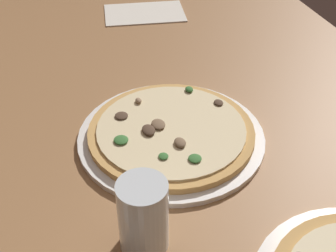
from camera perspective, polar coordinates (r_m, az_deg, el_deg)
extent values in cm
cube|color=#996B42|center=(82.86, -0.38, -2.82)|extent=(150.00, 110.00, 4.00)
cylinder|color=white|center=(81.57, 0.38, -1.30)|extent=(33.20, 33.20, 1.00)
cylinder|color=tan|center=(80.88, 0.39, -0.69)|extent=(29.50, 29.50, 1.20)
cylinder|color=beige|center=(80.38, 0.39, -0.25)|extent=(26.35, 26.35, 0.40)
ellipsoid|color=#937556|center=(86.38, -3.71, 3.19)|extent=(1.64, 1.16, 0.74)
ellipsoid|color=brown|center=(80.41, -1.22, 0.23)|extent=(3.11, 2.42, 0.65)
ellipsoid|color=brown|center=(76.41, 1.51, -2.07)|extent=(2.59, 1.92, 0.77)
ellipsoid|color=#4C3828|center=(83.01, -5.84, 1.30)|extent=(2.44, 2.40, 0.45)
ellipsoid|color=#387033|center=(73.71, 3.38, -4.06)|extent=(2.21, 2.17, 0.50)
ellipsoid|color=#4C3828|center=(78.83, -2.38, -0.66)|extent=(3.15, 2.26, 0.72)
ellipsoid|color=#387033|center=(74.03, -0.58, -3.79)|extent=(1.75, 1.62, 0.44)
ellipsoid|color=#387033|center=(77.49, -5.89, -1.73)|extent=(2.58, 2.47, 0.55)
ellipsoid|color=#387033|center=(89.55, 2.66, 4.61)|extent=(1.93, 1.51, 0.71)
ellipsoid|color=#4C3828|center=(86.46, 6.33, 2.94)|extent=(2.07, 1.70, 0.45)
cylinder|color=silver|center=(61.49, -3.12, -11.18)|extent=(6.78, 6.78, 11.29)
cylinder|color=silver|center=(62.98, -3.06, -12.35)|extent=(6.24, 6.24, 7.37)
cube|color=silver|center=(127.92, -2.95, 13.91)|extent=(16.86, 23.24, 0.30)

